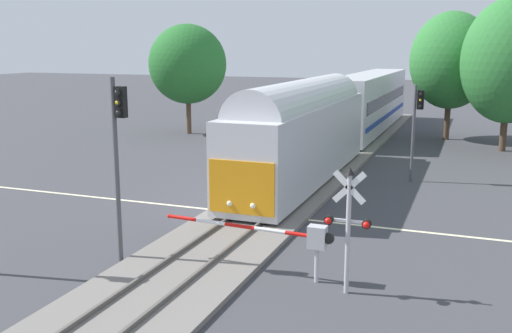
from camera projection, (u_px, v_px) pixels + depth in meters
ground_plane at (260, 215)px, 25.25m from camera, size 220.00×220.00×0.00m
road_centre_stripe at (260, 215)px, 25.25m from camera, size 44.00×0.20×0.01m
railway_track at (260, 213)px, 25.23m from camera, size 4.40×80.00×0.32m
commuter_train at (344, 112)px, 39.93m from camera, size 3.04×40.51×5.16m
crossing_gate_near at (298, 236)px, 17.98m from camera, size 5.70×0.40×1.80m
crossing_signal_mast at (348, 218)px, 16.74m from camera, size 1.36×0.44×3.80m
traffic_signal_median at (118, 141)px, 18.95m from camera, size 0.53×0.38×6.20m
traffic_signal_far_side at (417, 117)px, 30.76m from camera, size 0.53×0.38×5.21m
oak_far_right at (510, 61)px, 39.43m from camera, size 6.39×6.39×10.43m
pine_left_background at (188, 64)px, 47.70m from camera, size 6.35×6.35×8.98m
elm_centre_background at (451, 61)px, 44.56m from camera, size 6.19×6.19×9.81m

